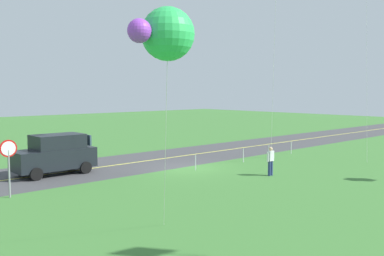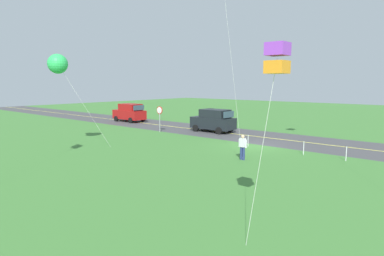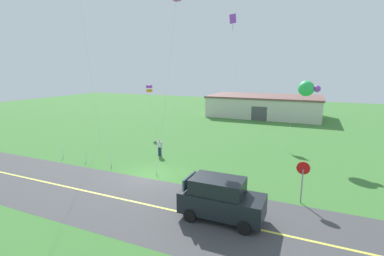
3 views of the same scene
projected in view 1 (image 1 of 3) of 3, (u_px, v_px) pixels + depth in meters
The scene contains 11 objects.
ground_plane at pixel (189, 169), 26.06m from camera, with size 120.00×120.00×0.10m, color #3D7533.
asphalt_road at pixel (149, 161), 28.98m from camera, with size 120.00×7.00×0.00m, color #424244.
road_centre_stripe at pixel (149, 160), 28.98m from camera, with size 120.00×0.16×0.00m, color #E5E04C.
car_suv_foreground at pixel (55, 154), 24.17m from camera, with size 4.40×2.12×2.24m.
stop_sign at pixel (9, 157), 18.85m from camera, with size 0.76×0.08×2.56m.
person_adult_near at pixel (271, 160), 23.82m from camera, with size 0.58×0.22×1.60m.
kite_yellow_high at pixel (166, 34), 11.14m from camera, with size 3.26×3.47×6.85m.
fence_post_0 at pixel (291, 148), 31.99m from camera, with size 0.05×0.05×0.90m, color silver.
fence_post_1 at pixel (269, 151), 30.16m from camera, with size 0.05×0.05×0.90m, color silver.
fence_post_2 at pixel (243, 155), 28.34m from camera, with size 0.05×0.05×0.90m, color silver.
fence_post_3 at pixel (196, 163), 25.43m from camera, with size 0.05×0.05×0.90m, color silver.
Camera 1 is at (17.31, 19.06, 4.69)m, focal length 40.44 mm.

